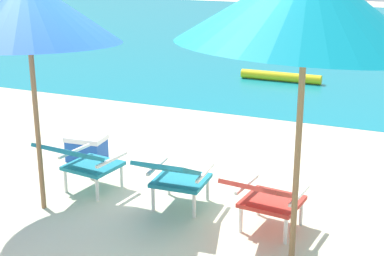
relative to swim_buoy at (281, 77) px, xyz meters
The scene contains 9 objects.
ground_plane 1.91m from the swim_buoy, 74.47° to the right, with size 40.00×40.00×0.00m, color beige.
ocean_band 6.46m from the swim_buoy, 85.46° to the left, with size 40.00×18.00×0.01m, color teal.
swim_buoy is the anchor object (origin of this frame).
lounge_chair_left 6.13m from the swim_buoy, 95.13° to the right, with size 0.64×0.94×0.68m.
lounge_chair_center 6.12m from the swim_buoy, 85.04° to the right, with size 0.58×0.90×0.68m.
lounge_chair_right 6.40m from the swim_buoy, 76.50° to the right, with size 0.63×0.93×0.68m.
beach_umbrella_left 6.83m from the swim_buoy, 96.56° to the right, with size 2.39×2.40×2.35m.
beach_umbrella_right 7.15m from the swim_buoy, 74.39° to the right, with size 2.68×2.69×2.54m.
cooler_box 5.30m from the swim_buoy, 101.96° to the right, with size 0.50×0.36×0.32m.
Camera 1 is at (2.24, -4.98, 2.57)m, focal length 53.57 mm.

